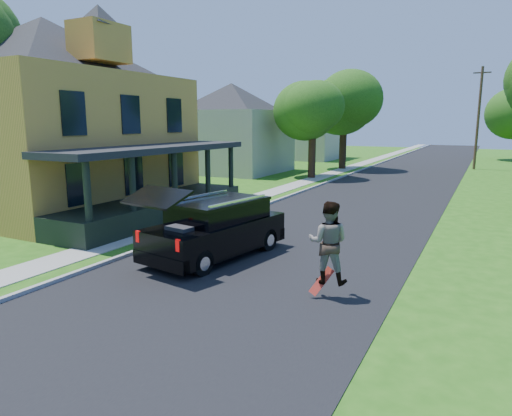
% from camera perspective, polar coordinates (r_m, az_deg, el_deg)
% --- Properties ---
extents(ground, '(140.00, 140.00, 0.00)m').
position_cam_1_polar(ground, '(11.46, -4.72, -10.27)').
color(ground, '#255C12').
rests_on(ground, ground).
extents(street, '(8.00, 120.00, 0.02)m').
position_cam_1_polar(street, '(29.90, 15.92, 2.42)').
color(street, black).
rests_on(street, ground).
extents(curb, '(0.15, 120.00, 0.12)m').
position_cam_1_polar(curb, '(30.92, 8.54, 2.97)').
color(curb, gray).
rests_on(curb, ground).
extents(sidewalk, '(1.30, 120.00, 0.03)m').
position_cam_1_polar(sidewalk, '(31.45, 5.86, 3.16)').
color(sidewalk, '#9A9A92').
rests_on(sidewalk, ground).
extents(front_walk, '(6.50, 1.20, 0.03)m').
position_cam_1_polar(front_walk, '(21.78, -17.77, -0.65)').
color(front_walk, '#9A9A92').
rests_on(front_walk, ground).
extents(main_house, '(15.56, 15.56, 10.10)m').
position_cam_1_polar(main_house, '(23.86, -24.24, 11.77)').
color(main_house, gold).
rests_on(main_house, ground).
extents(neighbor_house_mid, '(12.78, 12.78, 8.30)m').
position_cam_1_polar(neighbor_house_mid, '(38.23, -3.05, 10.83)').
color(neighbor_house_mid, '#B4AB9F').
rests_on(neighbor_house_mid, ground).
extents(neighbor_house_far, '(12.78, 12.78, 8.30)m').
position_cam_1_polar(neighbor_house_far, '(52.68, 5.87, 10.75)').
color(neighbor_house_far, '#B4AB9F').
rests_on(neighbor_house_far, ground).
extents(black_suv, '(2.70, 5.33, 2.37)m').
position_cam_1_polar(black_suv, '(13.95, -5.09, -2.55)').
color(black_suv, black).
rests_on(black_suv, ground).
extents(skateboarder, '(1.06, 0.89, 1.94)m').
position_cam_1_polar(skateboarder, '(10.77, 9.02, -4.26)').
color(skateboarder, black).
rests_on(skateboarder, ground).
extents(skateboard, '(0.52, 0.38, 0.68)m').
position_cam_1_polar(skateboard, '(10.96, 8.19, -9.15)').
color(skateboard, red).
rests_on(skateboard, ground).
extents(tree_left_mid, '(6.12, 5.75, 7.72)m').
position_cam_1_polar(tree_left_mid, '(34.17, 7.07, 12.52)').
color(tree_left_mid, black).
rests_on(tree_left_mid, ground).
extents(tree_left_far, '(6.34, 6.42, 9.02)m').
position_cam_1_polar(tree_left_far, '(41.45, 10.97, 13.17)').
color(tree_left_far, black).
rests_on(tree_left_far, ground).
extents(utility_pole_far, '(1.41, 0.24, 8.75)m').
position_cam_1_polar(utility_pole_far, '(44.51, 26.04, 10.16)').
color(utility_pole_far, '#482F21').
rests_on(utility_pole_far, ground).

